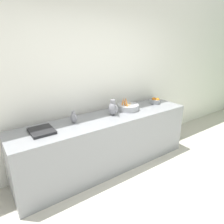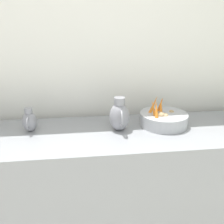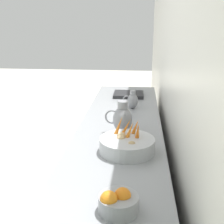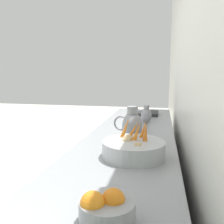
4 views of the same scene
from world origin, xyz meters
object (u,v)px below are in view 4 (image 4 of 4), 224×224
(orange_bowl, at_px, (106,209))
(vegetable_colander, at_px, (133,148))
(metal_pitcher_tall, at_px, (132,125))
(metal_pitcher_short, at_px, (146,115))

(orange_bowl, bearing_deg, vegetable_colander, -91.14)
(orange_bowl, relative_size, metal_pitcher_tall, 0.74)
(vegetable_colander, bearing_deg, metal_pitcher_short, -90.37)
(vegetable_colander, xyz_separation_m, metal_pitcher_tall, (0.05, -0.35, 0.06))
(vegetable_colander, distance_m, metal_pitcher_short, 1.01)
(vegetable_colander, relative_size, metal_pitcher_tall, 1.46)
(orange_bowl, xyz_separation_m, metal_pitcher_tall, (0.04, -1.01, 0.06))
(vegetable_colander, distance_m, orange_bowl, 0.65)
(orange_bowl, bearing_deg, metal_pitcher_short, -90.68)
(vegetable_colander, distance_m, metal_pitcher_tall, 0.36)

